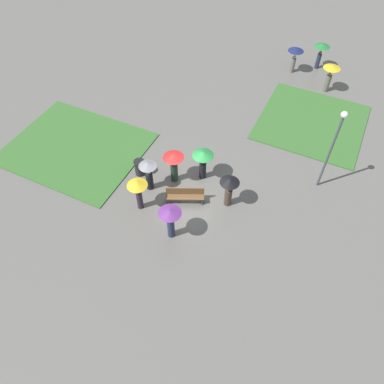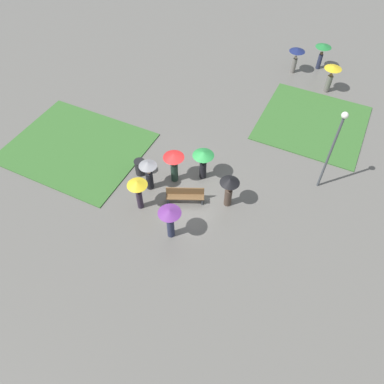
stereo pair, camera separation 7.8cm
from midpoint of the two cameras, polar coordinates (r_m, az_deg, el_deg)
ground_plane at (r=20.01m, az=-0.67°, el=0.73°), size 90.00×90.00×0.00m
lawn_patch_near at (r=23.12m, az=-17.08°, el=6.53°), size 7.68×6.27×0.06m
lawn_patch_far at (r=24.99m, az=17.98°, el=10.03°), size 6.25×6.34×0.06m
park_bench at (r=19.05m, az=-0.94°, el=-0.45°), size 1.94×1.20×0.90m
lamp_post at (r=19.13m, az=20.95°, el=7.04°), size 0.32×0.32×4.87m
trash_bin at (r=20.55m, az=-7.82°, el=3.76°), size 0.59×0.59×0.93m
crowd_person_green at (r=19.54m, az=1.83°, el=5.02°), size 1.13×1.13×1.87m
crowd_person_black at (r=18.39m, az=5.81°, el=0.74°), size 0.98×0.98×1.90m
crowd_person_red at (r=19.41m, az=-2.66°, el=4.62°), size 1.10×1.10×1.93m
crowd_person_grey at (r=19.19m, az=-6.52°, el=3.21°), size 0.93×0.93×1.91m
crowd_person_purple at (r=17.08m, az=-3.25°, el=-3.95°), size 1.08×1.08×1.95m
crowd_person_yellow at (r=18.26m, az=-8.13°, el=0.54°), size 1.01×1.01×1.92m
lone_walker_far_path at (r=27.40m, az=20.53°, el=16.44°), size 1.12×1.12×1.90m
lone_walker_mid_plaza at (r=28.71m, az=15.69°, el=19.49°), size 1.09×1.09×1.82m
lone_walker_near_lawn at (r=29.66m, az=19.33°, el=19.67°), size 1.11×1.11×1.85m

